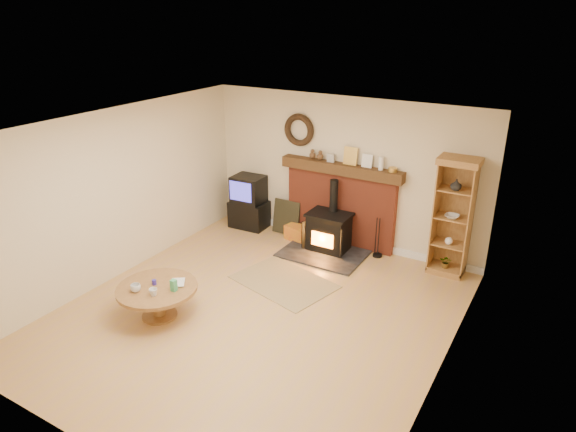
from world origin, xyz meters
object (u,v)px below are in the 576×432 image
Objects in this scene: tv_unit at (249,203)px; coffee_table at (157,293)px; wood_stove at (328,233)px; curio_cabinet at (453,217)px.

coffee_table is at bearing -77.91° from tv_unit.
coffee_table is at bearing -109.99° from wood_stove.
wood_stove is 1.38× the size of tv_unit.
tv_unit is at bearing -178.69° from curio_cabinet.
wood_stove is 1.29× the size of coffee_table.
wood_stove reaches higher than tv_unit.
curio_cabinet is at bearing 8.18° from wood_stove.
wood_stove is 0.74× the size of curio_cabinet.
wood_stove is at bearing -6.38° from tv_unit.
curio_cabinet is 1.75× the size of coffee_table.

